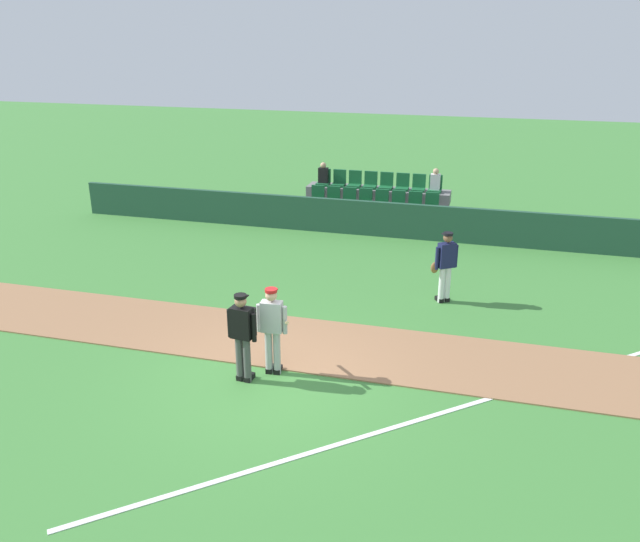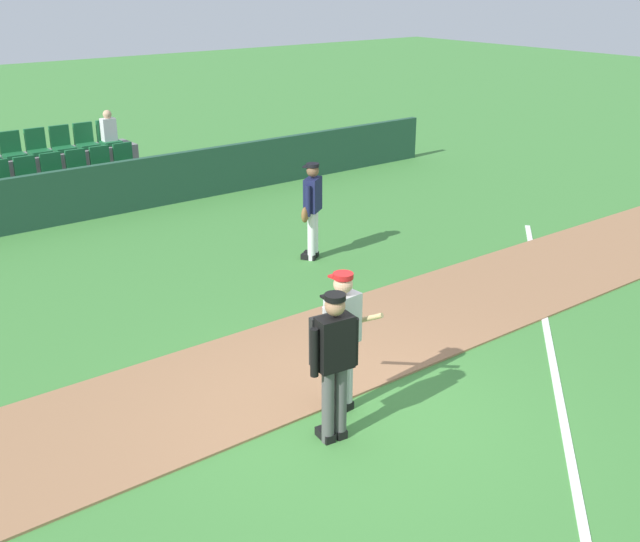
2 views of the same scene
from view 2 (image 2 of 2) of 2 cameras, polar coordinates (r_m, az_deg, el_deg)
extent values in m
plane|color=#42843A|center=(9.07, 2.75, -11.12)|extent=(80.00, 80.00, 0.00)
cube|color=#9E704C|center=(10.16, -3.15, -7.17)|extent=(28.00, 2.37, 0.03)
cube|color=white|center=(10.75, 16.93, -6.51)|extent=(9.07, 8.01, 0.01)
cube|color=#234C38|center=(16.57, -18.79, 5.18)|extent=(20.00, 0.16, 1.12)
cube|color=slate|center=(18.01, -20.21, 4.89)|extent=(5.00, 2.10, 0.30)
cube|color=slate|center=(17.53, -19.91, 5.69)|extent=(4.90, 0.85, 0.40)
cube|color=#196033|center=(17.16, -22.50, 5.88)|extent=(0.44, 0.40, 0.08)
cube|color=#196033|center=(17.30, -20.76, 6.24)|extent=(0.44, 0.40, 0.08)
cube|color=#196033|center=(17.45, -21.10, 7.17)|extent=(0.44, 0.08, 0.50)
cube|color=#196033|center=(17.46, -19.05, 6.59)|extent=(0.44, 0.40, 0.08)
cube|color=#196033|center=(17.61, -19.39, 7.50)|extent=(0.44, 0.08, 0.50)
cube|color=#196033|center=(17.63, -17.37, 6.92)|extent=(0.44, 0.40, 0.08)
cube|color=#196033|center=(17.78, -17.72, 7.83)|extent=(0.44, 0.08, 0.50)
cube|color=#196033|center=(17.82, -15.72, 7.24)|extent=(0.44, 0.40, 0.08)
cube|color=#196033|center=(17.97, -16.07, 8.14)|extent=(0.44, 0.08, 0.50)
cube|color=#196033|center=(18.03, -14.10, 7.56)|extent=(0.44, 0.40, 0.08)
cube|color=#196033|center=(18.17, -14.46, 8.44)|extent=(0.44, 0.08, 0.50)
cube|color=slate|center=(18.23, -20.93, 7.42)|extent=(4.90, 0.85, 0.40)
cube|color=#196033|center=(18.01, -21.77, 7.97)|extent=(0.44, 0.40, 0.08)
cube|color=#196033|center=(18.17, -22.09, 8.85)|extent=(0.44, 0.08, 0.50)
cube|color=#196033|center=(18.16, -20.11, 8.30)|extent=(0.44, 0.40, 0.08)
cube|color=#196033|center=(18.32, -20.44, 9.16)|extent=(0.44, 0.08, 0.50)
cube|color=#196033|center=(18.33, -18.48, 8.61)|extent=(0.44, 0.40, 0.08)
cube|color=#196033|center=(18.48, -18.81, 9.47)|extent=(0.44, 0.08, 0.50)
cube|color=#196033|center=(18.51, -16.87, 8.91)|extent=(0.44, 0.40, 0.08)
cube|color=#196033|center=(18.66, -17.21, 9.75)|extent=(0.44, 0.08, 0.50)
cube|color=#196033|center=(18.71, -15.30, 9.19)|extent=(0.44, 0.40, 0.08)
cube|color=#196033|center=(18.86, -15.64, 10.03)|extent=(0.44, 0.08, 0.50)
cube|color=silver|center=(18.70, -15.45, 10.11)|extent=(0.32, 0.22, 0.52)
sphere|color=tan|center=(18.63, -15.56, 11.16)|extent=(0.20, 0.20, 0.20)
cylinder|color=#B2B2B2|center=(8.98, 1.27, -8.09)|extent=(0.14, 0.14, 0.90)
cylinder|color=#B2B2B2|center=(9.07, 2.02, -7.76)|extent=(0.14, 0.14, 0.90)
cube|color=black|center=(9.22, 0.99, -10.12)|extent=(0.14, 0.27, 0.10)
cube|color=black|center=(9.31, 1.73, -9.77)|extent=(0.14, 0.27, 0.10)
cube|color=#B2B2B2|center=(8.68, 1.70, -3.60)|extent=(0.41, 0.25, 0.60)
cylinder|color=#B2B2B2|center=(8.55, 0.47, -4.38)|extent=(0.09, 0.09, 0.55)
cylinder|color=#B2B2B2|center=(8.86, 2.87, -3.44)|extent=(0.09, 0.09, 0.55)
sphere|color=tan|center=(8.51, 1.73, -0.98)|extent=(0.22, 0.22, 0.22)
cylinder|color=#B21919|center=(8.47, 1.74, -0.35)|extent=(0.23, 0.23, 0.06)
cube|color=#B21919|center=(8.55, 1.28, -0.36)|extent=(0.19, 0.13, 0.02)
cylinder|color=tan|center=(8.97, 2.41, -3.82)|extent=(0.35, 0.76, 0.41)
cylinder|color=#4C4C4C|center=(8.48, 0.60, -10.02)|extent=(0.14, 0.14, 0.90)
cylinder|color=#4C4C4C|center=(8.55, 1.53, -9.73)|extent=(0.14, 0.14, 0.90)
cube|color=black|center=(8.74, 0.38, -12.08)|extent=(0.15, 0.27, 0.10)
cube|color=black|center=(8.81, 1.29, -11.79)|extent=(0.15, 0.27, 0.10)
cube|color=black|center=(8.15, 1.10, -5.36)|extent=(0.42, 0.27, 0.60)
cylinder|color=black|center=(8.06, -0.42, -6.09)|extent=(0.09, 0.09, 0.55)
cylinder|color=black|center=(8.29, 2.57, -5.27)|extent=(0.09, 0.09, 0.55)
sphere|color=#9E7051|center=(7.96, 1.12, -2.60)|extent=(0.22, 0.22, 0.22)
cylinder|color=black|center=(7.92, 1.13, -1.94)|extent=(0.23, 0.23, 0.06)
cube|color=black|center=(8.01, 0.75, -1.89)|extent=(0.19, 0.14, 0.02)
cube|color=black|center=(8.25, 0.62, -5.01)|extent=(0.45, 0.13, 0.56)
cylinder|color=white|center=(13.71, -0.64, 2.60)|extent=(0.14, 0.14, 0.90)
cylinder|color=white|center=(13.85, -0.42, 2.80)|extent=(0.14, 0.14, 0.90)
cube|color=black|center=(13.86, -0.87, 1.06)|extent=(0.24, 0.28, 0.10)
cube|color=black|center=(14.01, -0.65, 1.28)|extent=(0.24, 0.28, 0.10)
cube|color=#191E47|center=(13.56, -0.54, 5.71)|extent=(0.46, 0.40, 0.60)
cylinder|color=#191E47|center=(13.35, -0.90, 5.22)|extent=(0.09, 0.09, 0.55)
cylinder|color=#191E47|center=(13.80, -0.20, 5.77)|extent=(0.09, 0.09, 0.55)
sphere|color=brown|center=(13.45, -0.55, 7.47)|extent=(0.22, 0.22, 0.22)
cylinder|color=black|center=(13.43, -0.55, 7.88)|extent=(0.23, 0.23, 0.06)
cube|color=black|center=(13.47, -0.96, 7.79)|extent=(0.22, 0.20, 0.02)
ellipsoid|color=brown|center=(13.42, -1.13, 4.20)|extent=(0.23, 0.21, 0.28)
camera|label=1|loc=(9.77, 81.73, 11.91)|focal=36.00mm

